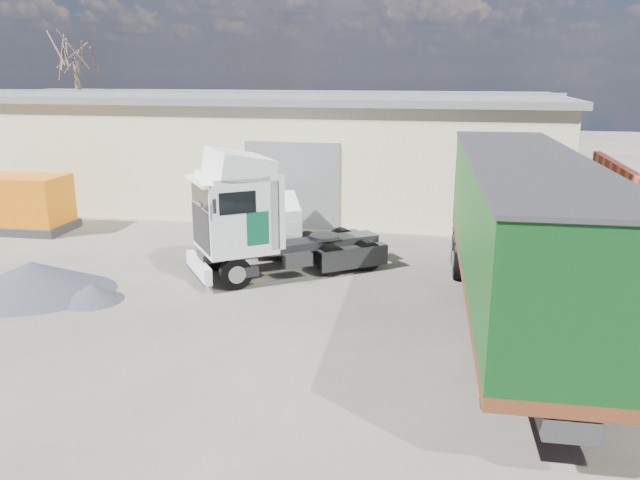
% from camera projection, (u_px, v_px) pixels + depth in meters
% --- Properties ---
extents(ground, '(120.00, 120.00, 0.00)m').
position_uv_depth(ground, '(269.00, 320.00, 16.49)').
color(ground, '#2A2722').
rests_on(ground, ground).
extents(warehouse, '(30.60, 12.60, 5.42)m').
position_uv_depth(warehouse, '(247.00, 146.00, 32.12)').
color(warehouse, beige).
rests_on(warehouse, ground).
extents(bare_tree, '(4.00, 4.00, 9.60)m').
position_uv_depth(bare_tree, '(74.00, 45.00, 37.02)').
color(bare_tree, '#382B21').
rests_on(bare_tree, ground).
extents(tractor_unit, '(6.22, 5.48, 4.13)m').
position_uv_depth(tractor_unit, '(259.00, 223.00, 19.77)').
color(tractor_unit, black).
rests_on(tractor_unit, ground).
extents(box_trailer, '(3.45, 13.32, 4.39)m').
position_uv_depth(box_trailer, '(521.00, 225.00, 15.50)').
color(box_trailer, '#2D2D30').
rests_on(box_trailer, ground).
extents(panel_van, '(2.97, 4.55, 1.73)m').
position_uv_depth(panel_van, '(275.00, 224.00, 23.22)').
color(panel_van, black).
rests_on(panel_van, ground).
extents(orange_skip, '(3.77, 2.46, 2.29)m').
position_uv_depth(orange_skip, '(24.00, 207.00, 25.55)').
color(orange_skip, '#2D2D30').
rests_on(orange_skip, ground).
extents(gravel_heap, '(6.56, 6.26, 0.98)m').
position_uv_depth(gravel_heap, '(30.00, 279.00, 18.39)').
color(gravel_heap, black).
rests_on(gravel_heap, ground).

